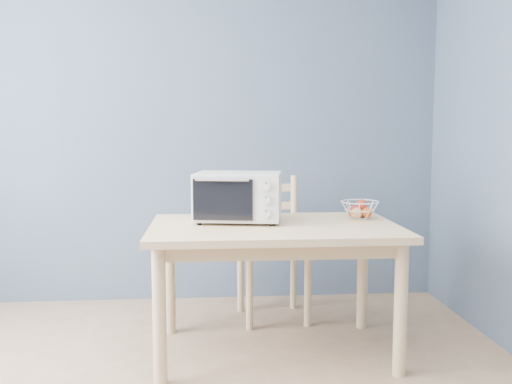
{
  "coord_description": "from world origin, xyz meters",
  "views": [
    {
      "loc": [
        0.28,
        -2.04,
        1.28
      ],
      "look_at": [
        0.55,
        1.19,
        0.93
      ],
      "focal_mm": 40.0,
      "sensor_mm": 36.0,
      "label": 1
    }
  ],
  "objects": [
    {
      "name": "dining_table",
      "position": [
        0.64,
        1.13,
        0.65
      ],
      "size": [
        1.4,
        0.9,
        0.75
      ],
      "color": "#DABA83",
      "rests_on": "ground"
    },
    {
      "name": "room",
      "position": [
        0.0,
        0.0,
        1.3
      ],
      "size": [
        4.01,
        4.51,
        2.61
      ],
      "color": "tan",
      "rests_on": "ground"
    },
    {
      "name": "fruit_basket",
      "position": [
        1.18,
        1.3,
        0.81
      ],
      "size": [
        0.29,
        0.29,
        0.12
      ],
      "rotation": [
        0.0,
        0.0,
        -0.29
      ],
      "color": "white",
      "rests_on": "dining_table"
    },
    {
      "name": "dining_chair",
      "position": [
        0.7,
        1.78,
        0.48
      ],
      "size": [
        0.49,
        0.49,
        0.96
      ],
      "rotation": [
        0.0,
        0.0,
        0.1
      ],
      "color": "#DABA83",
      "rests_on": "ground"
    },
    {
      "name": "toaster_oven",
      "position": [
        0.43,
        1.24,
        0.9
      ],
      "size": [
        0.54,
        0.42,
        0.29
      ],
      "rotation": [
        0.0,
        0.0,
        -0.17
      ],
      "color": "silver",
      "rests_on": "dining_table"
    }
  ]
}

